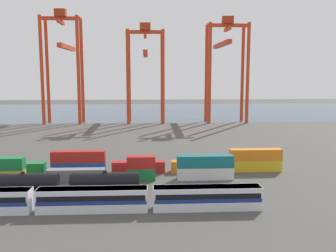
{
  "coord_description": "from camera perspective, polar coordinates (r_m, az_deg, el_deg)",
  "views": [
    {
      "loc": [
        10.68,
        -79.82,
        22.61
      ],
      "look_at": [
        15.59,
        14.3,
        9.47
      ],
      "focal_mm": 40.35,
      "sensor_mm": 36.0,
      "label": 1
    }
  ],
  "objects": [
    {
      "name": "shipping_container_2",
      "position": [
        86.54,
        -22.76,
        -6.95
      ],
      "size": [
        6.04,
        2.44,
        2.6
      ],
      "primitive_type": "cube",
      "color": "gold",
      "rests_on": "ground_plane"
    },
    {
      "name": "shipping_container_10",
      "position": [
        92.33,
        -21.71,
        -5.98
      ],
      "size": [
        12.1,
        2.44,
        2.6
      ],
      "primitive_type": "cube",
      "color": "#197538",
      "rests_on": "ground_plane"
    },
    {
      "name": "gantry_crane_west",
      "position": [
        181.48,
        -15.57,
        10.03
      ],
      "size": [
        17.52,
        33.04,
        50.94
      ],
      "color": "red",
      "rests_on": "ground_plane"
    },
    {
      "name": "shipping_container_13",
      "position": [
        87.48,
        -4.48,
        -6.19
      ],
      "size": [
        12.1,
        2.44,
        2.6
      ],
      "primitive_type": "cube",
      "color": "#AD211C",
      "rests_on": "ground_plane"
    },
    {
      "name": "shipping_container_11",
      "position": [
        88.9,
        -13.33,
        -6.15
      ],
      "size": [
        12.1,
        2.44,
        2.6
      ],
      "primitive_type": "cube",
      "color": "#1C4299",
      "rests_on": "ground_plane"
    },
    {
      "name": "gantry_crane_east",
      "position": [
        181.73,
        8.7,
        10.11
      ],
      "size": [
        18.97,
        37.83,
        48.38
      ],
      "color": "red",
      "rests_on": "ground_plane"
    },
    {
      "name": "shipping_container_14",
      "position": [
        88.17,
        4.45,
        -6.07
      ],
      "size": [
        12.1,
        2.44,
        2.6
      ],
      "primitive_type": "cube",
      "color": "orange",
      "rests_on": "ground_plane"
    },
    {
      "name": "shipping_container_5",
      "position": [
        81.49,
        -4.07,
        -7.24
      ],
      "size": [
        6.04,
        2.44,
        2.6
      ],
      "primitive_type": "cube",
      "color": "#197538",
      "rests_on": "ground_plane"
    },
    {
      "name": "shipping_container_12",
      "position": [
        88.31,
        -13.39,
        -4.51
      ],
      "size": [
        12.1,
        2.44,
        2.6
      ],
      "primitive_type": "cube",
      "color": "#AD211C",
      "rests_on": "shipping_container_11"
    },
    {
      "name": "shipping_container_6",
      "position": [
        80.84,
        -4.09,
        -5.47
      ],
      "size": [
        6.04,
        2.44,
        2.6
      ],
      "primitive_type": "cube",
      "color": "#AD211C",
      "rests_on": "shipping_container_5"
    },
    {
      "name": "shipping_container_4",
      "position": [
        82.91,
        -13.7,
        -7.19
      ],
      "size": [
        12.1,
        2.44,
        2.6
      ],
      "primitive_type": "cube",
      "color": "slate",
      "rests_on": "ground_plane"
    },
    {
      "name": "ground_plane",
      "position": [
        122.4,
        -7.95,
        -2.78
      ],
      "size": [
        420.0,
        420.0,
        0.0
      ],
      "primitive_type": "plane",
      "color": "#4C4944"
    },
    {
      "name": "shipping_container_15",
      "position": [
        90.91,
        13.03,
        -5.83
      ],
      "size": [
        12.1,
        2.44,
        2.6
      ],
      "primitive_type": "cube",
      "color": "gold",
      "rests_on": "ground_plane"
    },
    {
      "name": "gantry_crane_central",
      "position": [
        177.72,
        -3.42,
        9.45
      ],
      "size": [
        17.23,
        35.62,
        45.2
      ],
      "color": "red",
      "rests_on": "ground_plane"
    },
    {
      "name": "freight_tank_row",
      "position": [
        76.6,
        -21.0,
        -8.14
      ],
      "size": [
        43.45,
        2.96,
        4.42
      ],
      "color": "#232326",
      "rests_on": "ground_plane"
    },
    {
      "name": "shipping_container_7",
      "position": [
        82.36,
        5.62,
        -7.1
      ],
      "size": [
        12.1,
        2.44,
        2.6
      ],
      "primitive_type": "cube",
      "color": "silver",
      "rests_on": "ground_plane"
    },
    {
      "name": "shipping_container_3",
      "position": [
        85.93,
        -22.85,
        -5.27
      ],
      "size": [
        6.04,
        2.44,
        2.6
      ],
      "primitive_type": "cube",
      "color": "#197538",
      "rests_on": "shipping_container_2"
    },
    {
      "name": "passenger_train",
      "position": [
        64.6,
        -11.31,
        -10.69
      ],
      "size": [
        56.27,
        3.14,
        3.9
      ],
      "color": "silver",
      "rests_on": "ground_plane"
    },
    {
      "name": "shipping_container_8",
      "position": [
        81.73,
        5.65,
        -5.34
      ],
      "size": [
        12.1,
        2.44,
        2.6
      ],
      "primitive_type": "cube",
      "color": "#146066",
      "rests_on": "shipping_container_7"
    },
    {
      "name": "shipping_container_16",
      "position": [
        90.34,
        13.09,
        -4.23
      ],
      "size": [
        12.1,
        2.44,
        2.6
      ],
      "primitive_type": "cube",
      "color": "orange",
      "rests_on": "shipping_container_15"
    },
    {
      "name": "harbour_water",
      "position": [
        228.74,
        -5.65,
        2.23
      ],
      "size": [
        400.0,
        110.0,
        0.01
      ],
      "primitive_type": "cube",
      "color": "#384C60",
      "rests_on": "ground_plane"
    }
  ]
}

